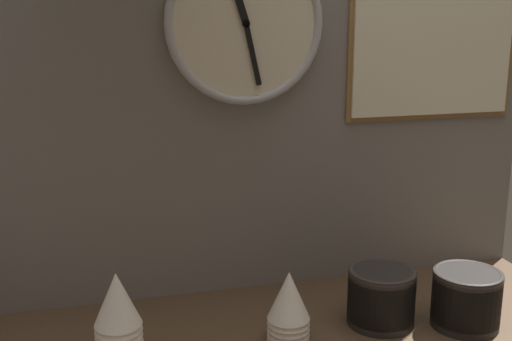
{
  "coord_description": "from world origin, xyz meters",
  "views": [
    {
      "loc": [
        -0.3,
        -1.19,
        0.67
      ],
      "look_at": [
        0.03,
        0.04,
        0.35
      ],
      "focal_mm": 45.0,
      "sensor_mm": 36.0,
      "label": 1
    }
  ],
  "objects_px": {
    "wall_clock": "(245,23)",
    "bowl_stack_far_right": "(466,298)",
    "bowl_stack_right": "(381,296)",
    "menu_board": "(435,28)",
    "cup_stack_center_left": "(118,323)",
    "cup_stack_center_right": "(289,306)"
  },
  "relations": [
    {
      "from": "wall_clock",
      "to": "bowl_stack_far_right",
      "type": "bearing_deg",
      "value": -35.97
    },
    {
      "from": "bowl_stack_right",
      "to": "wall_clock",
      "type": "distance_m",
      "value": 0.67
    },
    {
      "from": "bowl_stack_far_right",
      "to": "menu_board",
      "type": "relative_size",
      "value": 0.33
    },
    {
      "from": "bowl_stack_right",
      "to": "menu_board",
      "type": "xyz_separation_m",
      "value": [
        0.24,
        0.25,
        0.56
      ]
    },
    {
      "from": "bowl_stack_right",
      "to": "wall_clock",
      "type": "bearing_deg",
      "value": 134.76
    },
    {
      "from": "cup_stack_center_left",
      "to": "bowl_stack_right",
      "type": "bearing_deg",
      "value": 5.07
    },
    {
      "from": "menu_board",
      "to": "cup_stack_center_right",
      "type": "bearing_deg",
      "value": -149.11
    },
    {
      "from": "cup_stack_center_right",
      "to": "cup_stack_center_left",
      "type": "bearing_deg",
      "value": -174.81
    },
    {
      "from": "cup_stack_center_right",
      "to": "bowl_stack_far_right",
      "type": "bearing_deg",
      "value": -5.64
    },
    {
      "from": "cup_stack_center_right",
      "to": "bowl_stack_right",
      "type": "relative_size",
      "value": 1.03
    },
    {
      "from": "wall_clock",
      "to": "bowl_stack_right",
      "type": "bearing_deg",
      "value": -45.24
    },
    {
      "from": "bowl_stack_far_right",
      "to": "wall_clock",
      "type": "height_order",
      "value": "wall_clock"
    },
    {
      "from": "menu_board",
      "to": "cup_stack_center_left",
      "type": "bearing_deg",
      "value": -159.24
    },
    {
      "from": "cup_stack_center_right",
      "to": "wall_clock",
      "type": "bearing_deg",
      "value": 95.24
    },
    {
      "from": "wall_clock",
      "to": "menu_board",
      "type": "relative_size",
      "value": 0.81
    },
    {
      "from": "wall_clock",
      "to": "cup_stack_center_left",
      "type": "bearing_deg",
      "value": -137.52
    },
    {
      "from": "cup_stack_center_right",
      "to": "cup_stack_center_left",
      "type": "xyz_separation_m",
      "value": [
        -0.35,
        -0.03,
        0.02
      ]
    },
    {
      "from": "bowl_stack_right",
      "to": "wall_clock",
      "type": "xyz_separation_m",
      "value": [
        -0.24,
        0.25,
        0.58
      ]
    },
    {
      "from": "cup_stack_center_left",
      "to": "menu_board",
      "type": "distance_m",
      "value": 1.01
    },
    {
      "from": "wall_clock",
      "to": "menu_board",
      "type": "height_order",
      "value": "menu_board"
    },
    {
      "from": "bowl_stack_far_right",
      "to": "bowl_stack_right",
      "type": "bearing_deg",
      "value": 161.71
    },
    {
      "from": "cup_stack_center_right",
      "to": "wall_clock",
      "type": "height_order",
      "value": "wall_clock"
    }
  ]
}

